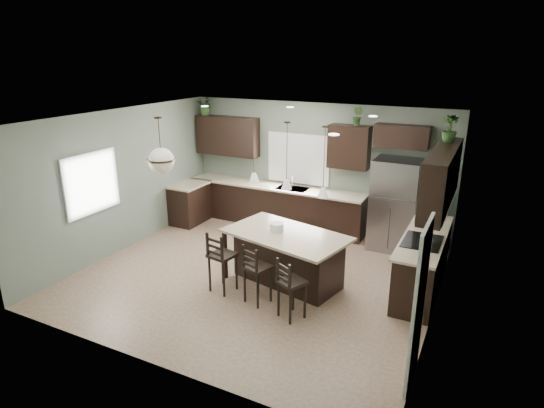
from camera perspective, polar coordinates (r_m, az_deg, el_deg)
The scene contains 33 objects.
ground at distance 8.26m, azimuth -1.88°, elevation -8.95°, with size 6.00×6.00×0.00m, color #9E8466.
pantry_door at distance 5.65m, azimuth 17.95°, elevation -12.00°, with size 0.04×0.82×2.04m, color white.
window_back at distance 10.23m, azimuth 3.34°, elevation 5.70°, with size 1.35×0.02×1.00m, color white.
window_left at distance 8.89m, azimuth -21.78°, elevation 2.45°, with size 0.02×1.10×1.00m, color white.
left_return_cabs at distance 10.78m, azimuth -10.30°, elevation 0.02°, with size 0.60×0.90×0.90m, color black.
left_return_countertop at distance 10.63m, azimuth -10.36°, elevation 2.41°, with size 0.66×0.96×0.04m, color beige.
back_lower_cabs at distance 10.46m, azimuth 0.35°, elevation -0.24°, with size 4.20×0.60×0.90m, color black.
back_countertop at distance 10.30m, azimuth 0.30°, elevation 2.20°, with size 4.20×0.66×0.04m, color beige.
sink_inset at distance 10.11m, azimuth 2.59°, elevation 1.97°, with size 0.70×0.45×0.01m, color gray.
faucet at distance 10.05m, azimuth 2.53°, elevation 2.72°, with size 0.02×0.02×0.28m, color silver.
back_upper_left at distance 10.81m, azimuth -5.60°, elevation 8.51°, with size 1.55×0.34×0.90m, color black.
back_upper_right at distance 9.60m, azimuth 9.66°, elevation 7.08°, with size 0.85×0.34×0.90m, color black.
fridge_header at distance 9.31m, azimuth 15.99°, elevation 8.15°, with size 1.05×0.34×0.45m, color black.
right_lower_cabs at distance 8.09m, azimuth 18.43°, elevation -7.04°, with size 0.60×2.35×0.90m, color black.
right_countertop at distance 7.91m, azimuth 18.63°, elevation -3.93°, with size 0.66×2.35×0.04m, color beige.
cooktop at distance 7.65m, azimuth 18.34°, elevation -4.47°, with size 0.58×0.75×0.02m, color black.
wall_oven_front at distance 7.88m, azimuth 15.92°, elevation -7.48°, with size 0.01×0.72×0.60m, color gray.
right_upper_cabs at distance 7.58m, azimuth 20.54°, elevation 3.13°, with size 0.34×2.35×0.90m, color black.
microwave at distance 7.43m, azimuth 19.56°, elevation -0.28°, with size 0.40×0.75×0.40m, color gray.
refrigerator at distance 9.36m, azimuth 15.16°, elevation -0.11°, with size 0.90×0.74×1.85m, color gray.
kitchen_island at distance 7.81m, azimuth 1.74°, elevation -6.87°, with size 2.04×1.16×0.92m, color black.
serving_dish at distance 7.71m, azimuth 0.60°, elevation -2.89°, with size 0.24×0.24×0.14m, color silver.
bar_stool_left at distance 7.59m, azimuth -6.21°, elevation -7.18°, with size 0.39×0.39×1.06m, color black.
bar_stool_center at distance 7.23m, azimuth -1.81°, elevation -8.71°, with size 0.37×0.37×1.00m, color black.
bar_stool_right at distance 6.84m, azimuth 2.51°, elevation -10.53°, with size 0.36×0.36×0.97m, color black.
pendant_left at distance 7.66m, azimuth -2.31°, elevation 6.76°, with size 0.17×0.17×1.10m, color silver, non-canonical shape.
pendant_center at distance 7.23m, azimuth 1.87°, elevation 6.05°, with size 0.17×0.17×1.10m, color white, non-canonical shape.
pendant_right at distance 6.84m, azimuth 6.55°, elevation 5.21°, with size 0.17×0.17×1.10m, color white, non-canonical shape.
chandelier at distance 7.95m, azimuth -13.86°, elevation 7.14°, with size 0.49×0.49×0.97m, color beige, non-canonical shape.
plant_back_left at distance 11.00m, azimuth -8.31°, elevation 12.10°, with size 0.40×0.35×0.44m, color #2C5224.
plant_back_right at distance 9.43m, azimuth 10.70°, elevation 10.77°, with size 0.21×0.17×0.38m, color #2E4E22.
plant_right_wall at distance 8.04m, azimuth 21.38°, elevation 8.77°, with size 0.25×0.25×0.44m, color #2C5123.
room_shell at distance 7.63m, azimuth -2.01°, elevation 2.45°, with size 6.00×6.00×6.00m.
Camera 1 is at (3.51, -6.44, 3.80)m, focal length 30.00 mm.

